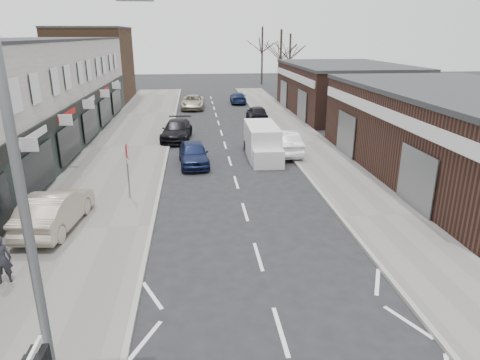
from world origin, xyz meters
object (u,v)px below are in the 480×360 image
object	(u,v)px
sedan_on_pavement	(55,210)
parked_car_right_a	(282,142)
parked_car_left_c	(193,102)
parked_car_right_b	(257,113)
parked_car_left_a	(194,153)
parked_car_right_c	(238,98)
warning_sign	(127,155)
street_lamp	(38,222)
parked_car_left_b	(177,130)
white_van	(262,142)
pedestrian	(1,259)

from	to	relation	value
sedan_on_pavement	parked_car_right_a	world-z (taller)	sedan_on_pavement
sedan_on_pavement	parked_car_right_a	size ratio (longest dim) A/B	0.96
parked_car_left_c	parked_car_right_a	distance (m)	19.37
sedan_on_pavement	parked_car_right_b	world-z (taller)	sedan_on_pavement
parked_car_left_c	parked_car_right_b	world-z (taller)	parked_car_right_b
parked_car_left_c	parked_car_right_b	xyz separation A→B (m)	(5.70, -7.33, 0.01)
parked_car_left_c	parked_car_left_a	bearing A→B (deg)	-86.86
parked_car_right_b	parked_car_right_c	distance (m)	10.65
warning_sign	parked_car_left_c	bearing A→B (deg)	83.47
parked_car_left_a	parked_car_left_c	size ratio (longest dim) A/B	0.83
street_lamp	sedan_on_pavement	world-z (taller)	street_lamp
street_lamp	parked_car_right_a	world-z (taller)	street_lamp
parked_car_left_b	parked_car_right_a	world-z (taller)	parked_car_right_a
sedan_on_pavement	parked_car_left_b	size ratio (longest dim) A/B	0.93
street_lamp	parked_car_right_b	distance (m)	32.55
street_lamp	white_van	distance (m)	20.93
parked_car_right_a	parked_car_right_b	size ratio (longest dim) A/B	1.16
warning_sign	white_van	world-z (taller)	warning_sign
warning_sign	parked_car_right_b	xyz separation A→B (m)	(8.66, 18.51, -1.50)
parked_car_left_b	parked_car_right_b	bearing A→B (deg)	48.35
white_van	parked_car_right_a	bearing A→B (deg)	24.89
street_lamp	white_van	size ratio (longest dim) A/B	1.52
street_lamp	warning_sign	bearing A→B (deg)	92.84
street_lamp	sedan_on_pavement	xyz separation A→B (m)	(-3.10, 9.77, -3.75)
parked_car_right_a	parked_car_right_b	xyz separation A→B (m)	(0.00, 11.18, -0.09)
parked_car_left_a	sedan_on_pavement	bearing A→B (deg)	-126.92
parked_car_left_b	parked_car_left_c	xyz separation A→B (m)	(1.20, 13.84, -0.02)
sedan_on_pavement	parked_car_left_b	xyz separation A→B (m)	(4.23, 15.02, -0.16)
warning_sign	parked_car_right_a	distance (m)	11.43
parked_car_left_c	parked_car_right_a	size ratio (longest dim) A/B	1.04
white_van	parked_car_left_b	distance (m)	7.64
warning_sign	parked_car_left_c	world-z (taller)	warning_sign
pedestrian	parked_car_left_a	bearing A→B (deg)	-130.67
warning_sign	street_lamp	bearing A→B (deg)	-87.16
pedestrian	street_lamp	bearing A→B (deg)	105.74
pedestrian	parked_car_right_c	bearing A→B (deg)	-122.26
warning_sign	parked_car_left_b	world-z (taller)	warning_sign
sedan_on_pavement	parked_car_left_a	xyz separation A→B (m)	(5.43, 8.45, -0.17)
parked_car_left_c	warning_sign	bearing A→B (deg)	-93.39
pedestrian	parked_car_left_a	world-z (taller)	pedestrian
parked_car_left_b	parked_car_right_c	size ratio (longest dim) A/B	1.16
parked_car_right_b	parked_car_left_c	bearing A→B (deg)	-51.74
parked_car_left_c	parked_car_right_a	xyz separation A→B (m)	(5.70, -18.51, 0.09)
street_lamp	parked_car_left_c	xyz separation A→B (m)	(2.33, 38.64, -3.93)
warning_sign	pedestrian	world-z (taller)	warning_sign
parked_car_left_b	parked_car_right_c	distance (m)	18.25
street_lamp	parked_car_right_a	bearing A→B (deg)	68.26
warning_sign	pedestrian	xyz separation A→B (m)	(-2.89, -6.98, -1.28)
warning_sign	parked_car_right_b	distance (m)	20.49
parked_car_left_b	parked_car_left_c	distance (m)	13.90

